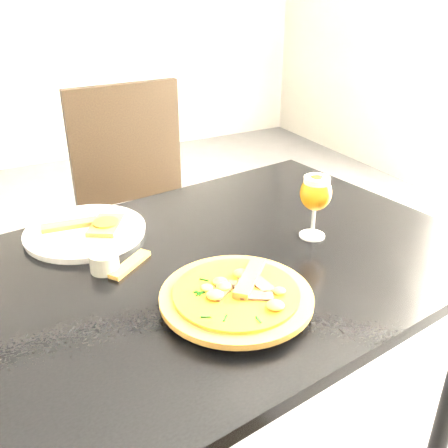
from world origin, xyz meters
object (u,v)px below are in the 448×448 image
beer_glass (316,193)px  chair_far (143,208)px  pizza (236,295)px  dining_table (212,294)px

beer_glass → chair_far: bearing=101.3°
pizza → beer_glass: (0.30, 0.16, 0.09)m
pizza → beer_glass: 0.35m
chair_far → pizza: (-0.14, -0.96, 0.24)m
dining_table → chair_far: 0.80m
dining_table → beer_glass: beer_glass is taller
dining_table → pizza: pizza is taller
dining_table → beer_glass: size_ratio=8.25×
dining_table → chair_far: bearing=74.9°
chair_far → beer_glass: chair_far is taller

